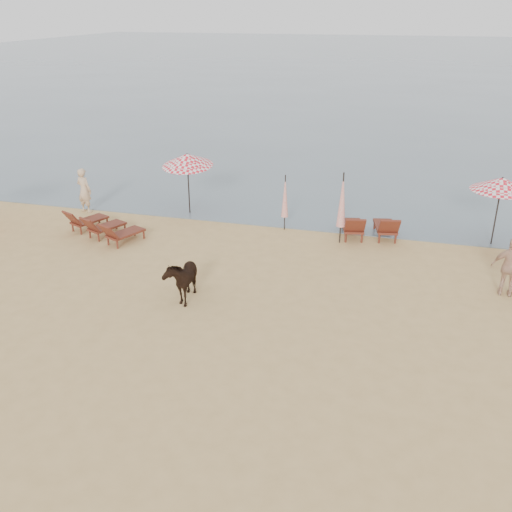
{
  "coord_description": "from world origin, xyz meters",
  "views": [
    {
      "loc": [
        3.59,
        -8.42,
        7.25
      ],
      "look_at": [
        0.0,
        5.0,
        1.1
      ],
      "focal_mm": 40.0,
      "sensor_mm": 36.0,
      "label": 1
    }
  ],
  "objects_px": {
    "beachgoer_right_b": "(510,267)",
    "umbrella_open_left_b": "(187,160)",
    "cow": "(182,277)",
    "umbrella_open_right": "(502,184)",
    "beachgoer_left": "(84,190)",
    "lounger_cluster_right": "(370,226)",
    "umbrella_closed_right": "(342,200)",
    "lounger_cluster_left": "(102,226)",
    "umbrella_closed_left": "(285,196)"
  },
  "relations": [
    {
      "from": "umbrella_closed_right",
      "to": "umbrella_open_left_b",
      "type": "bearing_deg",
      "value": 166.15
    },
    {
      "from": "umbrella_closed_right",
      "to": "beachgoer_left",
      "type": "relative_size",
      "value": 1.41
    },
    {
      "from": "umbrella_closed_right",
      "to": "umbrella_closed_left",
      "type": "bearing_deg",
      "value": 161.07
    },
    {
      "from": "lounger_cluster_right",
      "to": "umbrella_closed_left",
      "type": "xyz_separation_m",
      "value": [
        -2.94,
        0.07,
        0.78
      ]
    },
    {
      "from": "beachgoer_right_b",
      "to": "umbrella_open_left_b",
      "type": "bearing_deg",
      "value": -13.77
    },
    {
      "from": "cow",
      "to": "lounger_cluster_left",
      "type": "bearing_deg",
      "value": 134.37
    },
    {
      "from": "lounger_cluster_right",
      "to": "umbrella_open_left_b",
      "type": "bearing_deg",
      "value": 161.72
    },
    {
      "from": "lounger_cluster_right",
      "to": "umbrella_open_left_b",
      "type": "distance_m",
      "value": 7.0
    },
    {
      "from": "umbrella_open_left_b",
      "to": "beachgoer_right_b",
      "type": "bearing_deg",
      "value": -44.16
    },
    {
      "from": "lounger_cluster_right",
      "to": "umbrella_closed_left",
      "type": "distance_m",
      "value": 3.04
    },
    {
      "from": "cow",
      "to": "lounger_cluster_right",
      "type": "bearing_deg",
      "value": 44.63
    },
    {
      "from": "lounger_cluster_left",
      "to": "umbrella_open_left_b",
      "type": "bearing_deg",
      "value": 80.5
    },
    {
      "from": "lounger_cluster_left",
      "to": "umbrella_closed_left",
      "type": "relative_size",
      "value": 1.49
    },
    {
      "from": "umbrella_closed_right",
      "to": "beachgoer_left",
      "type": "height_order",
      "value": "umbrella_closed_right"
    },
    {
      "from": "lounger_cluster_right",
      "to": "cow",
      "type": "height_order",
      "value": "cow"
    },
    {
      "from": "umbrella_open_left_b",
      "to": "beachgoer_left",
      "type": "relative_size",
      "value": 1.41
    },
    {
      "from": "umbrella_closed_left",
      "to": "beachgoer_left",
      "type": "height_order",
      "value": "umbrella_closed_left"
    },
    {
      "from": "lounger_cluster_left",
      "to": "umbrella_open_right",
      "type": "xyz_separation_m",
      "value": [
        12.69,
        2.67,
        1.68
      ]
    },
    {
      "from": "umbrella_open_right",
      "to": "umbrella_open_left_b",
      "type": "bearing_deg",
      "value": -178.86
    },
    {
      "from": "umbrella_closed_left",
      "to": "umbrella_closed_right",
      "type": "xyz_separation_m",
      "value": [
        2.03,
        -0.7,
        0.26
      ]
    },
    {
      "from": "umbrella_open_right",
      "to": "beachgoer_left",
      "type": "relative_size",
      "value": 1.35
    },
    {
      "from": "lounger_cluster_left",
      "to": "umbrella_open_right",
      "type": "bearing_deg",
      "value": 35.96
    },
    {
      "from": "lounger_cluster_right",
      "to": "umbrella_closed_left",
      "type": "relative_size",
      "value": 1.04
    },
    {
      "from": "lounger_cluster_left",
      "to": "umbrella_open_left_b",
      "type": "distance_m",
      "value": 3.97
    },
    {
      "from": "lounger_cluster_left",
      "to": "umbrella_open_right",
      "type": "distance_m",
      "value": 13.08
    },
    {
      "from": "umbrella_closed_left",
      "to": "lounger_cluster_left",
      "type": "bearing_deg",
      "value": -158.82
    },
    {
      "from": "lounger_cluster_right",
      "to": "cow",
      "type": "distance_m",
      "value": 7.19
    },
    {
      "from": "lounger_cluster_right",
      "to": "umbrella_closed_left",
      "type": "height_order",
      "value": "umbrella_closed_left"
    },
    {
      "from": "beachgoer_right_b",
      "to": "lounger_cluster_right",
      "type": "bearing_deg",
      "value": -32.26
    },
    {
      "from": "cow",
      "to": "beachgoer_right_b",
      "type": "xyz_separation_m",
      "value": [
        8.41,
        2.44,
        0.21
      ]
    },
    {
      "from": "cow",
      "to": "beachgoer_left",
      "type": "bearing_deg",
      "value": 130.93
    },
    {
      "from": "lounger_cluster_left",
      "to": "beachgoer_left",
      "type": "relative_size",
      "value": 1.73
    },
    {
      "from": "beachgoer_left",
      "to": "umbrella_open_right",
      "type": "bearing_deg",
      "value": -164.58
    },
    {
      "from": "lounger_cluster_left",
      "to": "umbrella_open_right",
      "type": "relative_size",
      "value": 1.28
    },
    {
      "from": "umbrella_open_right",
      "to": "umbrella_closed_right",
      "type": "height_order",
      "value": "umbrella_closed_right"
    },
    {
      "from": "lounger_cluster_right",
      "to": "beachgoer_right_b",
      "type": "height_order",
      "value": "beachgoer_right_b"
    },
    {
      "from": "umbrella_closed_right",
      "to": "cow",
      "type": "xyz_separation_m",
      "value": [
        -3.57,
        -5.0,
        -0.86
      ]
    },
    {
      "from": "beachgoer_left",
      "to": "umbrella_closed_right",
      "type": "bearing_deg",
      "value": -170.08
    },
    {
      "from": "cow",
      "to": "beachgoer_left",
      "type": "distance_m",
      "value": 8.3
    },
    {
      "from": "umbrella_closed_right",
      "to": "cow",
      "type": "bearing_deg",
      "value": -125.54
    },
    {
      "from": "umbrella_open_left_b",
      "to": "beachgoer_right_b",
      "type": "relative_size",
      "value": 1.44
    },
    {
      "from": "lounger_cluster_right",
      "to": "umbrella_closed_right",
      "type": "xyz_separation_m",
      "value": [
        -0.91,
        -0.62,
        1.04
      ]
    },
    {
      "from": "umbrella_open_right",
      "to": "umbrella_closed_right",
      "type": "relative_size",
      "value": 0.96
    },
    {
      "from": "umbrella_closed_left",
      "to": "cow",
      "type": "height_order",
      "value": "umbrella_closed_left"
    },
    {
      "from": "umbrella_open_left_b",
      "to": "umbrella_closed_right",
      "type": "height_order",
      "value": "umbrella_closed_right"
    },
    {
      "from": "lounger_cluster_left",
      "to": "umbrella_open_right",
      "type": "height_order",
      "value": "umbrella_open_right"
    },
    {
      "from": "cow",
      "to": "beachgoer_left",
      "type": "height_order",
      "value": "beachgoer_left"
    },
    {
      "from": "lounger_cluster_left",
      "to": "umbrella_closed_right",
      "type": "height_order",
      "value": "umbrella_closed_right"
    },
    {
      "from": "umbrella_open_right",
      "to": "cow",
      "type": "bearing_deg",
      "value": -141.09
    },
    {
      "from": "beachgoer_right_b",
      "to": "beachgoer_left",
      "type": "bearing_deg",
      "value": -5.42
    }
  ]
}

